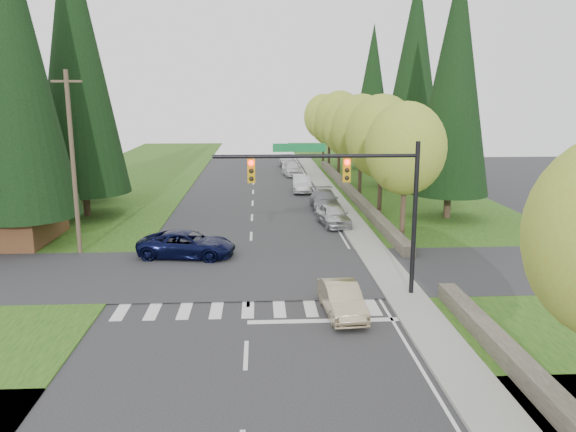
{
  "coord_description": "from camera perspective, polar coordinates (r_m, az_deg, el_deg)",
  "views": [
    {
      "loc": [
        0.49,
        -18.76,
        8.69
      ],
      "look_at": [
        1.95,
        8.46,
        2.8
      ],
      "focal_mm": 35.0,
      "sensor_mm": 36.0,
      "label": 1
    }
  ],
  "objects": [
    {
      "name": "decid_tree_0",
      "position": [
        34.04,
        11.86,
        6.72
      ],
      "size": [
        4.8,
        4.8,
        8.37
      ],
      "color": "#38281C",
      "rests_on": "ground"
    },
    {
      "name": "conifer_w_e",
      "position": [
        48.98,
        -20.85,
        13.29
      ],
      "size": [
        5.78,
        5.78,
        18.8
      ],
      "color": "#38281C",
      "rests_on": "ground"
    },
    {
      "name": "decid_tree_1",
      "position": [
        40.83,
        9.5,
        7.96
      ],
      "size": [
        5.2,
        5.2,
        8.8
      ],
      "color": "#38281C",
      "rests_on": "ground"
    },
    {
      "name": "utility_pole",
      "position": [
        32.54,
        -21.01,
        5.12
      ],
      "size": [
        1.6,
        0.24,
        10.0
      ],
      "color": "#473828",
      "rests_on": "ground"
    },
    {
      "name": "grass_east",
      "position": [
        41.64,
        14.49,
        -0.21
      ],
      "size": [
        14.0,
        110.0,
        0.06
      ],
      "primitive_type": "cube",
      "color": "#1F4713",
      "rests_on": "ground"
    },
    {
      "name": "parked_car_d",
      "position": [
        61.64,
        0.41,
        4.8
      ],
      "size": [
        2.32,
        4.67,
        1.53
      ],
      "primitive_type": "imported",
      "rotation": [
        0.0,
        0.0,
        0.12
      ],
      "color": "silver",
      "rests_on": "ground"
    },
    {
      "name": "traffic_signal",
      "position": [
        23.87,
        6.34,
        3.19
      ],
      "size": [
        8.7,
        0.37,
        6.8
      ],
      "color": "black",
      "rests_on": "ground"
    },
    {
      "name": "decid_tree_3",
      "position": [
        54.55,
        6.2,
        8.94
      ],
      "size": [
        5.0,
        5.0,
        8.55
      ],
      "color": "#38281C",
      "rests_on": "ground"
    },
    {
      "name": "decid_tree_2",
      "position": [
        47.63,
        7.44,
        8.76
      ],
      "size": [
        5.0,
        5.0,
        8.82
      ],
      "color": "#38281C",
      "rests_on": "ground"
    },
    {
      "name": "conifer_w_c",
      "position": [
        42.71,
        -20.79,
        14.92
      ],
      "size": [
        6.46,
        6.46,
        20.8
      ],
      "color": "#38281C",
      "rests_on": "ground"
    },
    {
      "name": "conifer_e_c",
      "position": [
        68.12,
        8.58,
        12.56
      ],
      "size": [
        5.1,
        5.1,
        16.8
      ],
      "color": "#38281C",
      "rests_on": "ground"
    },
    {
      "name": "parked_car_a",
      "position": [
        38.15,
        4.62,
        0.12
      ],
      "size": [
        2.28,
        4.52,
        1.48
      ],
      "primitive_type": "imported",
      "rotation": [
        0.0,
        0.0,
        0.13
      ],
      "color": "#B6B7BB",
      "rests_on": "ground"
    },
    {
      "name": "curb_east",
      "position": [
        42.04,
        4.6,
        0.31
      ],
      "size": [
        0.2,
        80.0,
        0.13
      ],
      "primitive_type": "cube",
      "color": "gray",
      "rests_on": "ground"
    },
    {
      "name": "parked_car_b",
      "position": [
        43.53,
        3.73,
        1.63
      ],
      "size": [
        2.1,
        5.05,
        1.46
      ],
      "primitive_type": "imported",
      "rotation": [
        0.0,
        0.0,
        -0.01
      ],
      "color": "slate",
      "rests_on": "ground"
    },
    {
      "name": "decid_tree_4",
      "position": [
        61.46,
        5.26,
        9.69
      ],
      "size": [
        5.4,
        5.4,
        9.18
      ],
      "color": "#38281C",
      "rests_on": "ground"
    },
    {
      "name": "ground",
      "position": [
        20.69,
        -4.23,
        -12.69
      ],
      "size": [
        120.0,
        120.0,
        0.0
      ],
      "primitive_type": "plane",
      "color": "#28282B",
      "rests_on": "ground"
    },
    {
      "name": "parked_car_c",
      "position": [
        51.36,
        1.42,
        3.31
      ],
      "size": [
        1.79,
        4.68,
        1.52
      ],
      "primitive_type": "imported",
      "rotation": [
        0.0,
        0.0,
        -0.04
      ],
      "color": "silver",
      "rests_on": "ground"
    },
    {
      "name": "stone_wall_north",
      "position": [
        50.13,
        6.3,
        2.54
      ],
      "size": [
        0.7,
        40.0,
        0.7
      ],
      "primitive_type": "cube",
      "color": "#4C4438",
      "rests_on": "ground"
    },
    {
      "name": "conifer_w_a",
      "position": [
        35.49,
        -26.27,
        14.37
      ],
      "size": [
        6.12,
        6.12,
        19.8
      ],
      "color": "#38281C",
      "rests_on": "ground"
    },
    {
      "name": "sedan_champagne",
      "position": [
        22.92,
        5.49,
        -8.43
      ],
      "size": [
        1.66,
        3.99,
        1.28
      ],
      "primitive_type": "imported",
      "rotation": [
        0.0,
        0.0,
        0.08
      ],
      "color": "tan",
      "rests_on": "ground"
    },
    {
      "name": "decid_tree_6",
      "position": [
        75.32,
        3.63,
        10.02
      ],
      "size": [
        5.2,
        5.2,
        8.86
      ],
      "color": "#38281C",
      "rests_on": "ground"
    },
    {
      "name": "stone_wall_south",
      "position": [
        19.59,
        22.44,
        -13.99
      ],
      "size": [
        0.7,
        14.0,
        0.7
      ],
      "primitive_type": "cube",
      "color": "#4C4438",
      "rests_on": "ground"
    },
    {
      "name": "suv_navy",
      "position": [
        31.06,
        -10.21,
        -2.86
      ],
      "size": [
        5.53,
        3.15,
        1.46
      ],
      "primitive_type": "imported",
      "rotation": [
        0.0,
        0.0,
        1.43
      ],
      "color": "black",
      "rests_on": "ground"
    },
    {
      "name": "conifer_e_a",
      "position": [
        41.07,
        16.6,
        13.23
      ],
      "size": [
        5.44,
        5.44,
        17.8
      ],
      "color": "#38281C",
      "rests_on": "ground"
    },
    {
      "name": "cross_street",
      "position": [
        28.14,
        -3.93,
        -5.82
      ],
      "size": [
        120.0,
        8.0,
        0.1
      ],
      "primitive_type": "cube",
      "color": "#28282B",
      "rests_on": "ground"
    },
    {
      "name": "grass_west",
      "position": [
        41.95,
        -21.75,
        -0.61
      ],
      "size": [
        14.0,
        110.0,
        0.06
      ],
      "primitive_type": "cube",
      "color": "#1F4713",
      "rests_on": "ground"
    },
    {
      "name": "sidewalk_east",
      "position": [
        42.16,
        5.75,
        0.32
      ],
      "size": [
        1.8,
        80.0,
        0.13
      ],
      "primitive_type": "cube",
      "color": "gray",
      "rests_on": "ground"
    },
    {
      "name": "parked_car_e",
      "position": [
        68.8,
        0.05,
        5.54
      ],
      "size": [
        2.39,
        5.12,
        1.45
      ],
      "primitive_type": "imported",
      "rotation": [
        0.0,
        0.0,
        0.07
      ],
      "color": "#B7B7BC",
      "rests_on": "ground"
    },
    {
      "name": "decid_tree_5",
      "position": [
        68.38,
        4.23,
        9.51
      ],
      "size": [
        4.8,
        4.8,
        8.3
      ],
      "color": "#38281C",
      "rests_on": "ground"
    },
    {
      "name": "conifer_e_b",
      "position": [
        54.76,
        12.69,
        14.1
      ],
      "size": [
        6.12,
        6.12,
        19.8
      ],
      "color": "#38281C",
      "rests_on": "ground"
    }
  ]
}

